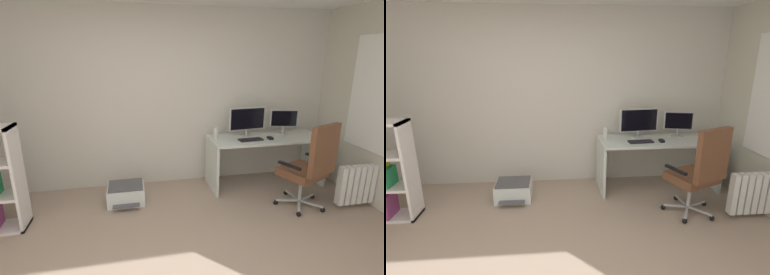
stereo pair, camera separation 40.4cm
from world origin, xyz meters
TOP-DOWN VIEW (x-y plane):
  - wall_back at (0.00, 2.26)m, footprint 5.43×0.10m
  - desk at (1.61, 1.81)m, footprint 1.69×0.64m
  - monitor_main at (1.34, 1.93)m, footprint 0.57×0.18m
  - monitor_secondary at (1.93, 1.93)m, footprint 0.40×0.18m
  - keyboard at (1.31, 1.69)m, footprint 0.35×0.15m
  - computer_mouse at (1.61, 1.69)m, footprint 0.06×0.10m
  - desktop_speaker at (0.85, 1.88)m, footprint 0.07×0.07m
  - office_chair at (1.82, 0.99)m, footprint 0.67×0.69m
  - printer at (-0.45, 1.64)m, footprint 0.48×0.48m
  - radiator at (2.62, 0.91)m, footprint 0.85×0.10m

SIDE VIEW (x-z plane):
  - printer at x=-0.45m, z-range 0.00..0.25m
  - radiator at x=2.62m, z-range 0.06..0.57m
  - desk at x=1.61m, z-range 0.19..0.94m
  - office_chair at x=1.82m, z-range 0.04..1.17m
  - keyboard at x=1.31m, z-range 0.75..0.77m
  - computer_mouse at x=1.61m, z-range 0.75..0.78m
  - desktop_speaker at x=0.85m, z-range 0.75..0.92m
  - monitor_secondary at x=1.93m, z-range 0.78..1.15m
  - monitor_main at x=1.34m, z-range 0.78..1.21m
  - wall_back at x=0.00m, z-range 0.00..2.57m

